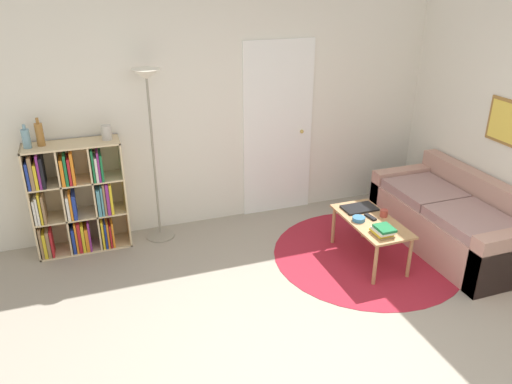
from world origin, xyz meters
The scene contains 16 objects.
ground_plane centered at (0.00, 0.00, 0.00)m, with size 14.00×14.00×0.00m, color gray.
wall_back centered at (0.02, 2.76, 1.29)m, with size 7.74×0.11×2.60m.
wall_right centered at (2.39, 1.37, 1.30)m, with size 0.08×5.74×2.60m.
rug centered at (1.02, 1.41, 0.00)m, with size 1.93×1.93×0.01m.
bookshelf centered at (-1.76, 2.55, 0.56)m, with size 0.93×0.34×1.16m.
floor_lamp centered at (-0.94, 2.52, 1.46)m, with size 0.31×0.31×1.84m.
couch centered at (1.98, 1.30, 0.28)m, with size 0.85×1.80×0.75m.
coffee_table centered at (0.98, 1.34, 0.39)m, with size 0.45×0.91×0.45m.
laptop centered at (1.00, 1.60, 0.46)m, with size 0.35×0.22×0.02m.
bowl centered at (0.85, 1.37, 0.47)m, with size 0.13×0.13×0.04m.
book_stack_on_table centered at (0.92, 1.04, 0.49)m, with size 0.17×0.20×0.08m.
cup centered at (1.14, 1.37, 0.48)m, with size 0.08×0.08×0.07m.
remote centered at (0.99, 1.38, 0.46)m, with size 0.06×0.15×0.02m.
bottle_left centered at (-2.11, 2.54, 1.26)m, with size 0.08×0.08×0.23m.
bottle_middle centered at (-1.99, 2.57, 1.28)m, with size 0.07×0.07×0.27m.
vase_on_shelf centered at (-1.38, 2.55, 1.23)m, with size 0.10×0.10×0.15m.
Camera 1 is at (-1.56, -2.42, 2.72)m, focal length 35.00 mm.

